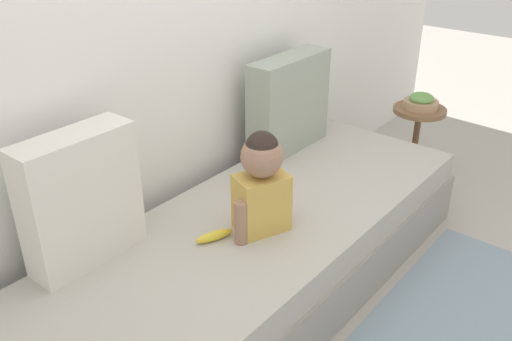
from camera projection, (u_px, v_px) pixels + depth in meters
The scene contains 9 objects.
ground_plane at pixel (261, 290), 2.69m from camera, with size 12.00×12.00×0.00m, color #B2ADA3.
back_wall at pixel (162, 26), 2.46m from camera, with size 5.65×0.10×2.40m, color white.
couch at pixel (261, 255), 2.59m from camera, with size 2.45×0.89×0.43m.
throw_pillow_left at pixel (81, 199), 2.10m from camera, with size 0.46×0.16×0.54m, color silver.
throw_pillow_right at pixel (289, 104), 3.03m from camera, with size 0.56×0.16×0.53m, color #99A393.
toddler at pixel (262, 181), 2.30m from camera, with size 0.33×0.22×0.46m.
banana at pixel (214, 236), 2.32m from camera, with size 0.17×0.04×0.04m, color yellow.
side_table at pixel (417, 126), 3.53m from camera, with size 0.33×0.33×0.51m.
fruit_bowl at pixel (421, 102), 3.45m from camera, with size 0.22×0.22×0.10m.
Camera 1 is at (-1.66, -1.32, 1.76)m, focal length 38.56 mm.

